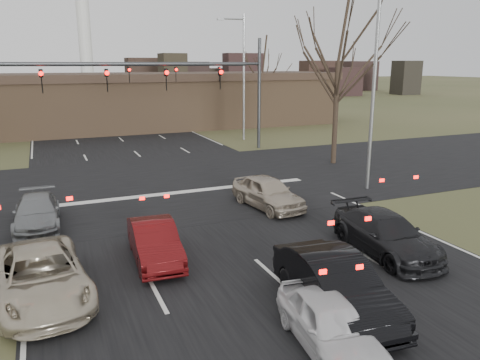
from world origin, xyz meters
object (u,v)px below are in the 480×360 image
Objects in this scene: mast_arm_far at (223,81)px; car_charcoal_sedan at (386,234)px; streetlight_right_near at (371,77)px; car_silver_suv at (41,276)px; car_grey_ahead at (37,212)px; streetlight_right_far at (242,71)px; building at (129,101)px; car_silver_ahead at (268,192)px; car_white_sedan at (330,323)px; car_red_ahead at (155,242)px; car_black_hatch at (335,285)px; mast_arm_near at (58,91)px.

mast_arm_far is 20.59m from car_charcoal_sedan.
streetlight_right_near reaches higher than car_charcoal_sedan.
car_grey_ahead is (-0.11, 6.35, -0.09)m from car_silver_suv.
streetlight_right_far reaches higher than car_silver_suv.
streetlight_right_far is (0.50, 17.00, 0.00)m from streetlight_right_near.
building is 10.25× the size of car_silver_ahead.
car_silver_suv is 1.37× the size of car_white_sedan.
mast_arm_far is 20.33m from car_red_ahead.
streetlight_right_near is 2.15× the size of car_charcoal_sedan.
car_grey_ahead is at bearing 178.55° from streetlight_right_near.
car_white_sedan is 6.14m from car_charcoal_sedan.
car_charcoal_sedan is (10.66, -1.07, -0.01)m from car_silver_suv.
car_silver_suv is at bearing -103.88° from building.
car_red_ahead is at bearing 129.73° from car_black_hatch.
mast_arm_far is at bearing 88.44° from car_charcoal_sedan.
car_black_hatch is (-5.68, -22.60, -4.27)m from mast_arm_far.
car_charcoal_sedan is (3.77, 2.57, -0.08)m from car_black_hatch.
car_white_sedan is 0.77× the size of car_charcoal_sedan.
car_grey_ahead is at bearing -115.94° from mast_arm_near.
car_red_ahead is (3.39, 1.37, -0.04)m from car_silver_suv.
car_charcoal_sedan is 7.67m from car_red_ahead.
mast_arm_far is (11.41, 10.00, -0.06)m from mast_arm_near.
mast_arm_near reaches higher than car_silver_suv.
mast_arm_far is 23.16m from car_silver_suv.
car_white_sedan is 12.78m from car_grey_ahead.
car_charcoal_sedan reaches higher than car_white_sedan.
car_white_sedan is (-6.68, -23.89, -4.41)m from mast_arm_far.
mast_arm_near is 1.21× the size of streetlight_right_far.
streetlight_right_near is (2.64, -13.00, 0.57)m from mast_arm_far.
building is 28.96m from car_silver_ahead.
streetlight_right_far is 29.99m from car_white_sedan.
mast_arm_near reaches higher than car_black_hatch.
streetlight_right_near is at bearing 24.83° from car_red_ahead.
car_black_hatch is at bearing -104.12° from mast_arm_far.
mast_arm_near is 10.01m from car_silver_ahead.
streetlight_right_far is (3.14, 4.00, 0.57)m from mast_arm_far.
car_silver_suv is 10.72m from car_charcoal_sedan.
building is at bearing 84.65° from car_silver_ahead.
mast_arm_far is at bearing 101.47° from streetlight_right_near.
mast_arm_near is at bearing 76.94° from car_silver_suv.
mast_arm_far is at bearing 66.01° from car_red_ahead.
mast_arm_far is 1.11× the size of streetlight_right_far.
streetlight_right_far is 2.03× the size of car_silver_suv.
car_red_ahead is (-12.32, -21.60, -4.95)m from streetlight_right_far.
streetlight_right_far is 2.19× the size of car_black_hatch.
streetlight_right_near is at bearing 0.46° from car_grey_ahead.
building reaches higher than car_charcoal_sedan.
car_grey_ahead is at bearing -133.61° from streetlight_right_far.
car_silver_suv reaches higher than car_white_sedan.
car_black_hatch is 4.56m from car_charcoal_sedan.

